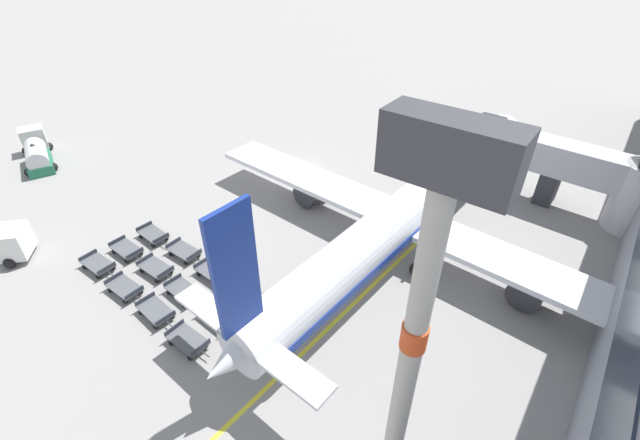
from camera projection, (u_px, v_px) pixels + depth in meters
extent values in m
plane|color=gray|center=(298.00, 169.00, 46.68)|extent=(500.00, 500.00, 0.00)
cylinder|color=silver|center=(639.00, 199.00, 36.22)|extent=(4.05, 4.05, 6.10)
cube|color=silver|center=(558.00, 158.00, 38.87)|extent=(14.02, 3.28, 2.89)
cube|color=#2D2D33|center=(484.00, 137.00, 42.46)|extent=(2.57, 4.15, 3.46)
cube|color=#38383D|center=(548.00, 186.00, 40.64)|extent=(1.70, 2.49, 3.22)
cylinder|color=silver|center=(416.00, 203.00, 34.75)|extent=(5.41, 38.24, 3.45)
sphere|color=silver|center=(503.00, 130.00, 46.68)|extent=(3.28, 3.28, 3.28)
cone|color=silver|center=(238.00, 353.00, 22.82)|extent=(3.49, 4.31, 3.28)
cube|color=navy|center=(235.00, 272.00, 20.09)|extent=(0.41, 2.60, 7.35)
cube|color=silver|center=(248.00, 338.00, 23.00)|extent=(11.16, 2.12, 0.24)
cube|color=silver|center=(405.00, 219.00, 34.25)|extent=(39.76, 5.91, 0.44)
cylinder|color=#333338|center=(530.00, 285.00, 30.07)|extent=(2.56, 3.19, 2.41)
cylinder|color=#333338|center=(313.00, 190.00, 40.53)|extent=(2.56, 3.19, 2.41)
cube|color=navy|center=(415.00, 209.00, 35.10)|extent=(5.28, 34.44, 0.62)
cylinder|color=#56565B|center=(471.00, 170.00, 43.28)|extent=(0.24, 0.24, 2.17)
sphere|color=black|center=(469.00, 179.00, 43.91)|extent=(1.02, 1.02, 1.02)
cylinder|color=#56565B|center=(418.00, 258.00, 32.13)|extent=(0.24, 0.24, 2.17)
sphere|color=black|center=(416.00, 269.00, 32.76)|extent=(1.02, 1.02, 1.02)
cylinder|color=#56565B|center=(361.00, 231.00, 34.86)|extent=(0.24, 0.24, 2.17)
sphere|color=black|center=(360.00, 242.00, 35.49)|extent=(1.02, 1.02, 1.02)
cube|color=white|center=(14.00, 241.00, 33.83)|extent=(3.25, 3.22, 2.34)
sphere|color=black|center=(10.00, 262.00, 33.48)|extent=(0.90, 0.90, 0.90)
sphere|color=black|center=(21.00, 244.00, 35.40)|extent=(0.90, 0.90, 0.90)
cube|color=white|center=(34.00, 138.00, 49.37)|extent=(2.82, 3.03, 2.47)
cube|color=#236B4C|center=(40.00, 163.00, 46.77)|extent=(5.78, 4.21, 1.04)
cylinder|color=silver|center=(36.00, 155.00, 46.17)|extent=(5.41, 3.80, 2.11)
sphere|color=#333338|center=(33.00, 146.00, 45.56)|extent=(0.44, 0.44, 0.44)
sphere|color=black|center=(49.00, 146.00, 50.36)|extent=(0.90, 0.90, 0.90)
sphere|color=black|center=(26.00, 151.00, 49.38)|extent=(0.90, 0.90, 0.90)
sphere|color=black|center=(53.00, 167.00, 46.24)|extent=(0.90, 0.90, 0.90)
sphere|color=black|center=(29.00, 172.00, 45.25)|extent=(0.90, 0.90, 0.90)
cube|color=#515459|center=(98.00, 264.00, 33.22)|extent=(2.71, 1.54, 0.10)
cube|color=#2D333D|center=(106.00, 268.00, 32.47)|extent=(0.09, 1.51, 0.32)
cube|color=#2D333D|center=(88.00, 255.00, 33.73)|extent=(0.09, 1.51, 0.32)
cube|color=#333338|center=(111.00, 274.00, 32.47)|extent=(0.70, 0.07, 0.06)
sphere|color=black|center=(98.00, 277.00, 32.56)|extent=(0.36, 0.36, 0.36)
sphere|color=black|center=(113.00, 267.00, 33.40)|extent=(0.36, 0.36, 0.36)
sphere|color=black|center=(85.00, 267.00, 33.47)|extent=(0.36, 0.36, 0.36)
sphere|color=black|center=(100.00, 258.00, 34.31)|extent=(0.36, 0.36, 0.36)
cube|color=#515459|center=(124.00, 287.00, 31.13)|extent=(2.70, 1.52, 0.10)
cube|color=#2D333D|center=(134.00, 293.00, 30.37)|extent=(0.08, 1.51, 0.32)
cube|color=#2D333D|center=(113.00, 277.00, 31.64)|extent=(0.08, 1.51, 0.32)
cube|color=#333338|center=(139.00, 298.00, 30.37)|extent=(0.70, 0.06, 0.06)
sphere|color=black|center=(125.00, 301.00, 30.47)|extent=(0.36, 0.36, 0.36)
sphere|color=black|center=(141.00, 291.00, 31.30)|extent=(0.36, 0.36, 0.36)
sphere|color=black|center=(110.00, 290.00, 31.38)|extent=(0.36, 0.36, 0.36)
sphere|color=black|center=(126.00, 280.00, 32.22)|extent=(0.36, 0.36, 0.36)
cube|color=#515459|center=(156.00, 310.00, 29.29)|extent=(2.82, 1.74, 0.10)
cube|color=#2D333D|center=(165.00, 318.00, 28.46)|extent=(0.21, 1.51, 0.32)
cube|color=#2D333D|center=(145.00, 299.00, 29.88)|extent=(0.21, 1.51, 0.32)
cube|color=#333338|center=(170.00, 324.00, 28.44)|extent=(0.70, 0.12, 0.06)
sphere|color=black|center=(156.00, 327.00, 28.60)|extent=(0.36, 0.36, 0.36)
sphere|color=black|center=(172.00, 316.00, 29.38)|extent=(0.36, 0.36, 0.36)
sphere|color=black|center=(141.00, 312.00, 29.63)|extent=(0.36, 0.36, 0.36)
sphere|color=black|center=(158.00, 302.00, 30.41)|extent=(0.36, 0.36, 0.36)
cube|color=#515459|center=(188.00, 339.00, 27.27)|extent=(2.71, 1.54, 0.10)
cube|color=#2D333D|center=(201.00, 348.00, 26.50)|extent=(0.09, 1.51, 0.32)
cube|color=#2D333D|center=(174.00, 328.00, 27.79)|extent=(0.09, 1.51, 0.32)
cube|color=#333338|center=(206.00, 354.00, 26.50)|extent=(0.70, 0.07, 0.06)
sphere|color=black|center=(190.00, 357.00, 26.60)|extent=(0.36, 0.36, 0.36)
sphere|color=black|center=(206.00, 344.00, 27.43)|extent=(0.36, 0.36, 0.36)
sphere|color=black|center=(171.00, 342.00, 27.53)|extent=(0.36, 0.36, 0.36)
sphere|color=black|center=(187.00, 330.00, 28.37)|extent=(0.36, 0.36, 0.36)
cube|color=#515459|center=(126.00, 249.00, 34.71)|extent=(2.74, 1.58, 0.10)
cube|color=#2D333D|center=(135.00, 253.00, 33.93)|extent=(0.12, 1.51, 0.32)
cube|color=#2D333D|center=(117.00, 240.00, 35.25)|extent=(0.12, 1.51, 0.32)
cube|color=#333338|center=(139.00, 258.00, 33.92)|extent=(0.70, 0.08, 0.06)
sphere|color=black|center=(127.00, 261.00, 34.04)|extent=(0.36, 0.36, 0.36)
sphere|color=black|center=(141.00, 253.00, 34.86)|extent=(0.36, 0.36, 0.36)
sphere|color=black|center=(114.00, 252.00, 34.99)|extent=(0.36, 0.36, 0.36)
sphere|color=black|center=(128.00, 244.00, 35.81)|extent=(0.36, 0.36, 0.36)
cube|color=#515459|center=(155.00, 267.00, 32.86)|extent=(2.71, 1.53, 0.10)
cube|color=#2D333D|center=(166.00, 272.00, 32.11)|extent=(0.09, 1.51, 0.32)
cube|color=#2D333D|center=(144.00, 259.00, 33.38)|extent=(0.09, 1.51, 0.32)
cube|color=#333338|center=(170.00, 278.00, 32.11)|extent=(0.70, 0.06, 0.06)
sphere|color=black|center=(157.00, 281.00, 32.20)|extent=(0.36, 0.36, 0.36)
sphere|color=black|center=(171.00, 271.00, 33.04)|extent=(0.36, 0.36, 0.36)
sphere|color=black|center=(142.00, 271.00, 33.12)|extent=(0.36, 0.36, 0.36)
sphere|color=black|center=(156.00, 262.00, 33.96)|extent=(0.36, 0.36, 0.36)
cube|color=#515459|center=(183.00, 290.00, 30.86)|extent=(2.80, 1.70, 0.10)
cube|color=#2D333D|center=(194.00, 297.00, 30.04)|extent=(0.19, 1.51, 0.32)
cube|color=#2D333D|center=(172.00, 280.00, 31.44)|extent=(0.19, 1.51, 0.32)
cube|color=#333338|center=(198.00, 303.00, 30.03)|extent=(0.70, 0.11, 0.06)
sphere|color=black|center=(184.00, 305.00, 30.18)|extent=(0.36, 0.36, 0.36)
sphere|color=black|center=(199.00, 295.00, 30.97)|extent=(0.36, 0.36, 0.36)
sphere|color=black|center=(169.00, 292.00, 31.18)|extent=(0.36, 0.36, 0.36)
sphere|color=black|center=(184.00, 283.00, 31.98)|extent=(0.36, 0.36, 0.36)
cube|color=#515459|center=(218.00, 315.00, 28.96)|extent=(2.78, 1.66, 0.10)
cube|color=#2D333D|center=(230.00, 322.00, 28.15)|extent=(0.16, 1.51, 0.32)
cube|color=#2D333D|center=(205.00, 303.00, 29.52)|extent=(0.16, 1.51, 0.32)
cube|color=#333338|center=(235.00, 329.00, 28.14)|extent=(0.70, 0.10, 0.06)
sphere|color=black|center=(220.00, 331.00, 28.28)|extent=(0.36, 0.36, 0.36)
sphere|color=black|center=(235.00, 320.00, 29.08)|extent=(0.36, 0.36, 0.36)
sphere|color=black|center=(202.00, 317.00, 29.27)|extent=(0.36, 0.36, 0.36)
sphere|color=black|center=(217.00, 306.00, 30.07)|extent=(0.36, 0.36, 0.36)
cube|color=#515459|center=(153.00, 234.00, 36.32)|extent=(2.79, 1.69, 0.10)
cube|color=#2D333D|center=(161.00, 238.00, 35.51)|extent=(0.18, 1.51, 0.32)
cube|color=#2D333D|center=(144.00, 226.00, 36.89)|extent=(0.18, 1.51, 0.32)
cube|color=#333338|center=(164.00, 243.00, 35.49)|extent=(0.70, 0.11, 0.06)
sphere|color=black|center=(153.00, 245.00, 35.64)|extent=(0.36, 0.36, 0.36)
sphere|color=black|center=(167.00, 238.00, 36.43)|extent=(0.36, 0.36, 0.36)
sphere|color=black|center=(141.00, 236.00, 36.64)|extent=(0.36, 0.36, 0.36)
sphere|color=black|center=(154.00, 230.00, 37.43)|extent=(0.36, 0.36, 0.36)
cube|color=#515459|center=(184.00, 251.00, 34.51)|extent=(2.71, 1.53, 0.10)
cube|color=#2D333D|center=(194.00, 255.00, 33.75)|extent=(0.09, 1.51, 0.32)
cube|color=#2D333D|center=(173.00, 243.00, 35.02)|extent=(0.09, 1.51, 0.32)
cube|color=#333338|center=(198.00, 260.00, 33.76)|extent=(0.70, 0.06, 0.06)
sphere|color=black|center=(186.00, 263.00, 33.85)|extent=(0.36, 0.36, 0.36)
sphere|color=black|center=(199.00, 254.00, 34.69)|extent=(0.36, 0.36, 0.36)
sphere|color=black|center=(171.00, 254.00, 34.76)|extent=(0.36, 0.36, 0.36)
sphere|color=black|center=(184.00, 246.00, 35.60)|extent=(0.36, 0.36, 0.36)
cube|color=#515459|center=(213.00, 271.00, 32.49)|extent=(2.76, 1.63, 0.10)
cube|color=#2D333D|center=(224.00, 277.00, 31.70)|extent=(0.15, 1.51, 0.32)
cube|color=#2D333D|center=(201.00, 262.00, 33.05)|extent=(0.15, 1.51, 0.32)
cube|color=#333338|center=(228.00, 282.00, 31.69)|extent=(0.70, 0.09, 0.06)
sphere|color=black|center=(215.00, 285.00, 31.82)|extent=(0.36, 0.36, 0.36)
sphere|color=black|center=(228.00, 276.00, 32.63)|extent=(0.36, 0.36, 0.36)
sphere|color=black|center=(199.00, 274.00, 32.79)|extent=(0.36, 0.36, 0.36)
sphere|color=black|center=(212.00, 265.00, 33.60)|extent=(0.36, 0.36, 0.36)
cube|color=#515459|center=(249.00, 295.00, 30.44)|extent=(2.71, 1.54, 0.10)
cube|color=#2D333D|center=(262.00, 301.00, 29.67)|extent=(0.10, 1.51, 0.32)
cube|color=#2D333D|center=(235.00, 285.00, 30.96)|extent=(0.10, 1.51, 0.32)
cube|color=#333338|center=(266.00, 307.00, 29.67)|extent=(0.70, 0.07, 0.06)
sphere|color=black|center=(252.00, 310.00, 29.77)|extent=(0.36, 0.36, 0.36)
sphere|color=black|center=(265.00, 300.00, 30.60)|extent=(0.36, 0.36, 0.36)
sphere|color=black|center=(233.00, 298.00, 30.70)|extent=(0.36, 0.36, 0.36)
sphere|color=black|center=(246.00, 288.00, 31.54)|extent=(0.36, 0.36, 0.36)
cylinder|color=#D8471E|center=(414.00, 337.00, 8.34)|extent=(0.54, 0.54, 0.60)
cube|color=#38383D|center=(450.00, 151.00, 6.03)|extent=(2.00, 0.70, 1.00)
cube|color=yellow|center=(353.00, 305.00, 30.44)|extent=(1.78, 28.75, 0.01)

